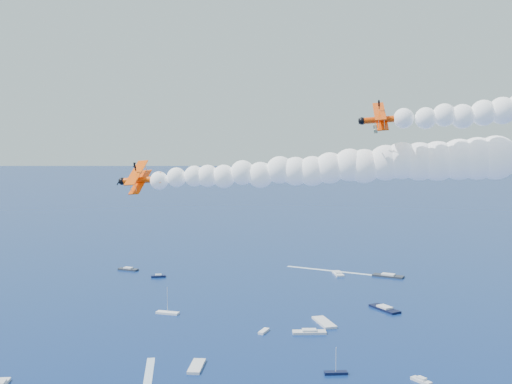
% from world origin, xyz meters
% --- Properties ---
extents(biplane_lead, '(8.49, 9.99, 7.17)m').
position_xyz_m(biplane_lead, '(22.47, 23.87, 61.33)').
color(biplane_lead, '#E23F04').
extents(biplane_trail, '(9.13, 10.82, 8.18)m').
position_xyz_m(biplane_trail, '(-13.85, 18.68, 52.09)').
color(biplane_trail, '#FF4F05').
extents(smoke_trail_trail, '(56.98, 30.52, 10.44)m').
position_xyz_m(smoke_trail_trail, '(13.05, 25.30, 54.18)').
color(smoke_trail_trail, white).
extents(spectator_boats, '(240.58, 173.72, 0.70)m').
position_xyz_m(spectator_boats, '(6.04, 116.27, 0.35)').
color(spectator_boats, '#282C36').
rests_on(spectator_boats, ground).
extents(boat_wakes, '(38.05, 155.34, 0.04)m').
position_xyz_m(boat_wakes, '(-37.65, 126.93, 0.03)').
color(boat_wakes, white).
rests_on(boat_wakes, ground).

